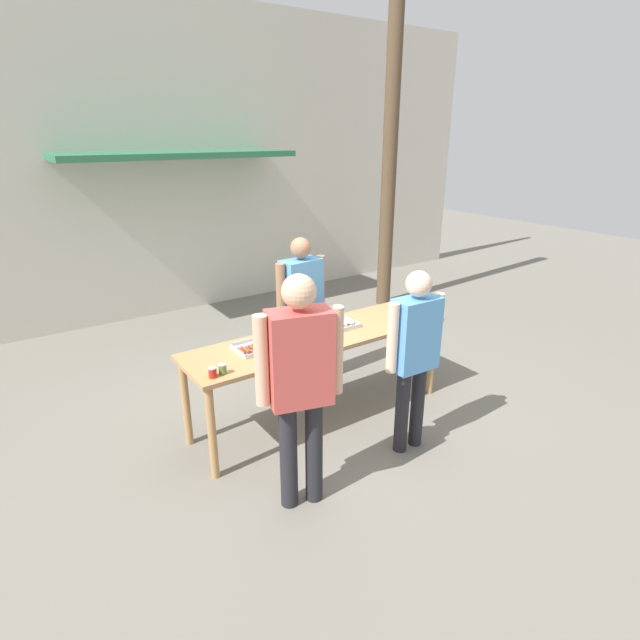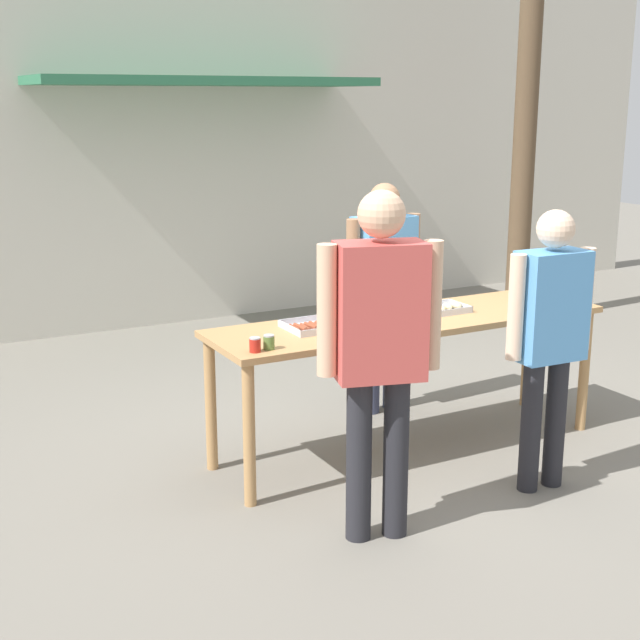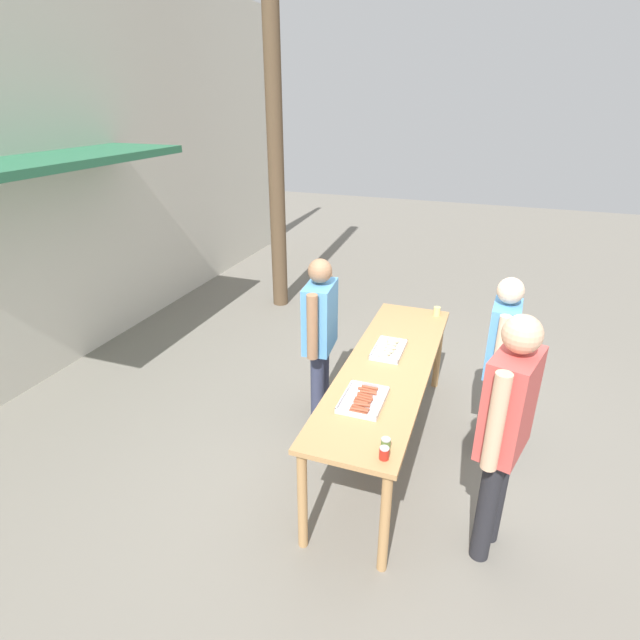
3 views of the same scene
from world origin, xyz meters
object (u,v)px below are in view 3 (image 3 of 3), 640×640
Objects in this scene: utility_pole at (273,93)px; person_customer_holding_hotdog at (506,421)px; condiment_jar_mustard at (384,453)px; person_server_behind_table at (320,329)px; food_tray_sausages at (363,401)px; food_tray_buns at (389,349)px; person_customer_with_cup at (500,352)px; condiment_jar_ketchup at (386,444)px; beer_cup at (437,311)px.

person_customer_holding_hotdog is at bearing -138.64° from utility_pole.
person_server_behind_table is (1.44, 0.95, 0.06)m from condiment_jar_mustard.
food_tray_sausages is at bearing -148.30° from person_server_behind_table.
food_tray_sausages is at bearing -85.26° from person_customer_holding_hotdog.
food_tray_buns is 0.26× the size of person_customer_with_cup.
condiment_jar_ketchup is at bearing -147.34° from utility_pole.
utility_pole is at bearing 32.92° from food_tray_sausages.
food_tray_buns is 0.23× the size of person_customer_holding_hotdog.
condiment_jar_mustard is at bearing -179.91° from beer_cup.
person_server_behind_table is 3.70m from utility_pole.
person_customer_holding_hotdog is (-0.19, -0.99, 0.19)m from food_tray_sausages.
food_tray_sausages is 1.36m from person_customer_with_cup.
person_server_behind_table reaches higher than person_customer_with_cup.
person_customer_with_cup is (1.55, -0.64, 0.06)m from condiment_jar_mustard.
person_customer_with_cup reaches higher than condiment_jar_ketchup.
condiment_jar_ketchup is 0.05× the size of person_customer_with_cup.
person_customer_holding_hotdog reaches higher than condiment_jar_mustard.
condiment_jar_mustard is 0.01× the size of utility_pole.
food_tray_sausages is 0.55m from condiment_jar_ketchup.
beer_cup is (1.82, -0.29, 0.03)m from food_tray_sausages.
person_server_behind_table is at bearing -107.19° from person_customer_holding_hotdog.
beer_cup is at bearing -145.16° from person_customer_holding_hotdog.
person_customer_with_cup is at bearing -43.31° from food_tray_sausages.
condiment_jar_mustard is 2.38m from beer_cup.
food_tray_buns is 5.10× the size of condiment_jar_mustard.
person_customer_with_cup reaches higher than beer_cup.
person_customer_holding_hotdog is 0.31× the size of utility_pole.
person_customer_holding_hotdog is (-2.01, -0.70, 0.16)m from beer_cup.
food_tray_sausages is at bearing 30.64° from condiment_jar_ketchup.
person_customer_with_cup is at bearing -128.27° from utility_pole.
person_server_behind_table reaches higher than condiment_jar_mustard.
person_customer_with_cup is (-0.83, -0.64, 0.06)m from beer_cup.
condiment_jar_mustard is at bearing -46.23° from person_customer_holding_hotdog.
beer_cup is at bearing -9.00° from food_tray_sausages.
person_customer_holding_hotdog reaches higher than beer_cup.
beer_cup is 1.05m from person_customer_with_cup.
food_tray_sausages is 0.87m from food_tray_buns.
condiment_jar_mustard is at bearing -151.85° from person_server_behind_table.
person_server_behind_table is (0.88, 0.66, 0.09)m from food_tray_sausages.
condiment_jar_ketchup is at bearing 179.79° from beer_cup.
condiment_jar_ketchup is at bearing 7.57° from condiment_jar_mustard.
beer_cup is 0.06× the size of person_server_behind_table.
food_tray_buns is 0.95m from person_customer_with_cup.
food_tray_buns is 1.46m from condiment_jar_mustard.
food_tray_sausages is 0.23× the size of person_customer_holding_hotdog.
beer_cup is 2.14m from person_customer_holding_hotdog.
food_tray_sausages is at bearing 27.41° from condiment_jar_mustard.
condiment_jar_mustard is 0.81m from person_customer_holding_hotdog.
condiment_jar_mustard is 0.05× the size of person_customer_with_cup.
food_tray_buns is 0.67m from person_server_behind_table.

